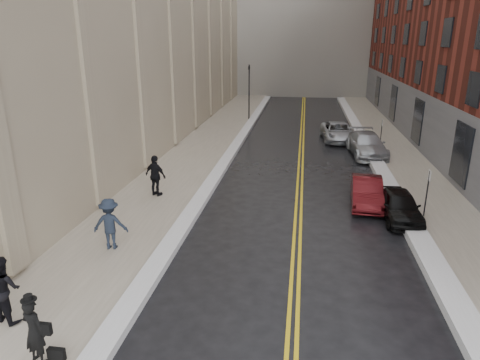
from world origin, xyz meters
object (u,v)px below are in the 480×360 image
(pedestrian_b, at_px, (110,224))
(pedestrian_c, at_px, (156,176))
(car_black, at_px, (399,205))
(car_silver_far, at_px, (338,132))
(car_maroon, at_px, (367,192))
(pedestrian_main, at_px, (34,331))
(car_silver_near, at_px, (367,145))
(pedestrian_a, at_px, (3,289))

(pedestrian_b, height_order, pedestrian_c, pedestrian_c)
(car_black, bearing_deg, car_silver_far, 93.43)
(car_maroon, height_order, pedestrian_b, pedestrian_b)
(car_silver_far, bearing_deg, pedestrian_main, -113.67)
(car_silver_near, height_order, car_silver_far, car_silver_near)
(car_silver_far, bearing_deg, car_black, -88.78)
(car_silver_far, bearing_deg, car_silver_near, -74.23)
(pedestrian_c, bearing_deg, car_black, -163.05)
(car_silver_near, relative_size, pedestrian_main, 3.05)
(car_silver_near, bearing_deg, car_silver_far, 105.68)
(car_silver_near, relative_size, pedestrian_a, 2.71)
(car_silver_far, distance_m, pedestrian_a, 26.26)
(pedestrian_a, distance_m, pedestrian_b, 4.54)
(car_black, bearing_deg, car_maroon, 123.85)
(car_silver_far, relative_size, pedestrian_a, 2.59)
(car_silver_near, height_order, pedestrian_b, pedestrian_b)
(pedestrian_main, bearing_deg, pedestrian_c, -70.14)
(car_maroon, height_order, pedestrian_c, pedestrian_c)
(car_maroon, bearing_deg, car_silver_near, 87.03)
(car_silver_far, height_order, pedestrian_main, pedestrian_main)
(car_black, distance_m, car_silver_near, 10.77)
(pedestrian_main, height_order, pedestrian_c, pedestrian_c)
(car_maroon, distance_m, pedestrian_b, 11.68)
(car_silver_near, xyz_separation_m, pedestrian_b, (-11.04, -15.42, 0.36))
(car_maroon, bearing_deg, pedestrian_a, -131.33)
(car_silver_near, bearing_deg, car_black, -94.95)
(pedestrian_a, height_order, pedestrian_b, pedestrian_b)
(car_maroon, distance_m, pedestrian_a, 15.23)
(car_silver_far, height_order, pedestrian_b, pedestrian_b)
(car_silver_near, distance_m, pedestrian_a, 23.21)
(car_maroon, relative_size, pedestrian_main, 2.29)
(car_maroon, bearing_deg, car_silver_far, 96.11)
(car_maroon, distance_m, pedestrian_c, 10.10)
(car_silver_near, xyz_separation_m, car_silver_far, (-1.60, 4.25, -0.06))
(car_black, xyz_separation_m, car_silver_far, (-1.60, 15.02, 0.05))
(pedestrian_b, bearing_deg, pedestrian_main, 89.21)
(car_maroon, bearing_deg, car_black, -49.22)
(car_silver_near, distance_m, pedestrian_b, 18.96)
(car_silver_far, bearing_deg, car_maroon, -93.01)
(car_maroon, distance_m, car_silver_far, 13.45)
(pedestrian_a, bearing_deg, car_silver_near, -102.70)
(pedestrian_b, bearing_deg, car_maroon, -156.07)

